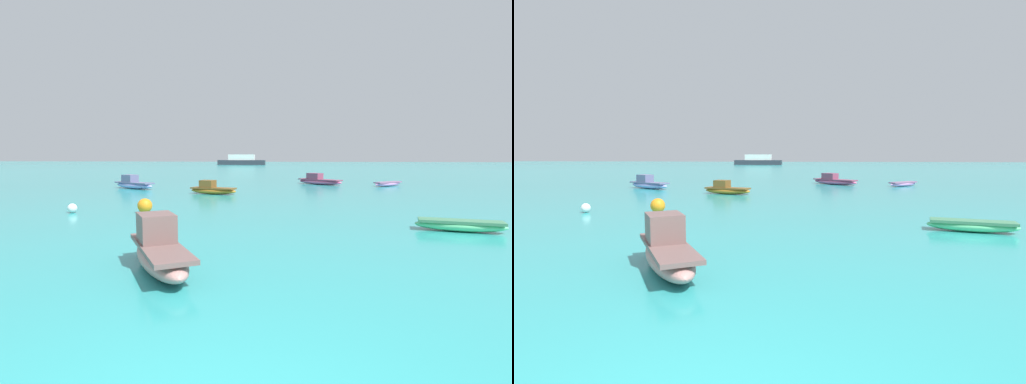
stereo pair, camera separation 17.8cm
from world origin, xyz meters
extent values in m
ellipsoid|color=#D85F91|center=(1.97, 26.94, 0.19)|extent=(3.35, 2.98, 0.38)
cube|color=#83415C|center=(1.97, 26.94, 0.34)|extent=(3.11, 2.77, 0.08)
cube|color=#83415C|center=(1.62, 27.23, 0.59)|extent=(1.24, 1.19, 0.42)
ellipsoid|color=#62D78F|center=(5.02, 9.62, 0.16)|extent=(2.44, 1.13, 0.32)
cube|color=#42835B|center=(5.02, 9.62, 0.28)|extent=(2.25, 1.06, 0.08)
ellipsoid|color=#9BA1E9|center=(-9.78, 22.04, 0.21)|extent=(3.29, 2.32, 0.41)
cube|color=slate|center=(-9.78, 22.04, 0.37)|extent=(3.04, 2.16, 0.08)
cube|color=slate|center=(-10.14, 22.25, 0.64)|extent=(1.13, 1.02, 0.45)
ellipsoid|color=#E393D9|center=(6.48, 25.88, 0.15)|extent=(2.30, 2.12, 0.30)
cube|color=gray|center=(6.48, 25.88, 0.26)|extent=(2.13, 1.97, 0.08)
ellipsoid|color=tan|center=(-1.94, 5.02, 0.24)|extent=(2.12, 2.84, 0.48)
cube|color=#735652|center=(-1.94, 5.02, 0.44)|extent=(1.97, 2.63, 0.08)
cube|color=#735652|center=(-2.12, 5.33, 0.75)|extent=(0.96, 1.01, 0.53)
ellipsoid|color=#B77524|center=(-4.09, 19.21, 0.18)|extent=(2.80, 1.45, 0.36)
cube|color=brown|center=(-4.09, 19.21, 0.32)|extent=(2.58, 1.36, 0.08)
cube|color=brown|center=(-4.42, 19.30, 0.55)|extent=(0.90, 0.81, 0.39)
sphere|color=white|center=(-7.72, 11.77, 0.17)|extent=(0.34, 0.34, 0.34)
sphere|color=orange|center=(-5.06, 12.03, 0.27)|extent=(0.53, 0.53, 0.53)
cube|color=#2D333D|center=(-11.86, 81.93, 0.50)|extent=(9.98, 2.20, 1.00)
cube|color=white|center=(-11.86, 81.93, 1.60)|extent=(5.49, 1.87, 1.20)
camera|label=1|loc=(0.59, -1.89, 2.12)|focal=28.00mm
camera|label=2|loc=(0.77, -1.87, 2.12)|focal=28.00mm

